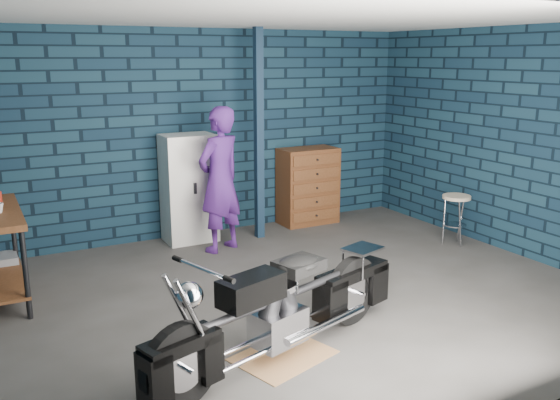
{
  "coord_description": "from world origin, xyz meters",
  "views": [
    {
      "loc": [
        -2.77,
        -4.86,
        2.35
      ],
      "look_at": [
        -0.02,
        0.3,
        0.92
      ],
      "focal_mm": 38.0,
      "sensor_mm": 36.0,
      "label": 1
    }
  ],
  "objects_px": {
    "person": "(220,180)",
    "shop_stool": "(455,220)",
    "locker": "(189,188)",
    "tool_chest": "(308,186)",
    "motorcycle": "(283,300)"
  },
  "relations": [
    {
      "from": "locker",
      "to": "tool_chest",
      "type": "height_order",
      "value": "locker"
    },
    {
      "from": "person",
      "to": "locker",
      "type": "distance_m",
      "value": 0.61
    },
    {
      "from": "motorcycle",
      "to": "person",
      "type": "distance_m",
      "value": 2.83
    },
    {
      "from": "person",
      "to": "shop_stool",
      "type": "height_order",
      "value": "person"
    },
    {
      "from": "locker",
      "to": "tool_chest",
      "type": "relative_size",
      "value": 1.28
    },
    {
      "from": "person",
      "to": "shop_stool",
      "type": "relative_size",
      "value": 2.78
    },
    {
      "from": "locker",
      "to": "shop_stool",
      "type": "bearing_deg",
      "value": -30.68
    },
    {
      "from": "person",
      "to": "tool_chest",
      "type": "distance_m",
      "value": 1.71
    },
    {
      "from": "motorcycle",
      "to": "tool_chest",
      "type": "bearing_deg",
      "value": 39.24
    },
    {
      "from": "locker",
      "to": "person",
      "type": "bearing_deg",
      "value": -69.37
    },
    {
      "from": "shop_stool",
      "to": "motorcycle",
      "type": "bearing_deg",
      "value": -155.06
    },
    {
      "from": "motorcycle",
      "to": "tool_chest",
      "type": "height_order",
      "value": "tool_chest"
    },
    {
      "from": "motorcycle",
      "to": "tool_chest",
      "type": "distance_m",
      "value": 3.94
    },
    {
      "from": "shop_stool",
      "to": "person",
      "type": "bearing_deg",
      "value": 156.37
    },
    {
      "from": "motorcycle",
      "to": "locker",
      "type": "xyz_separation_m",
      "value": [
        0.4,
        3.28,
        0.21
      ]
    }
  ]
}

